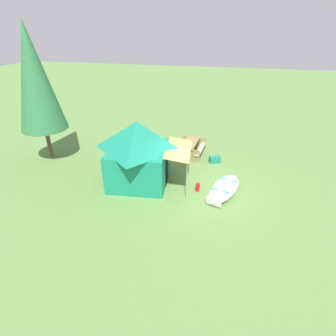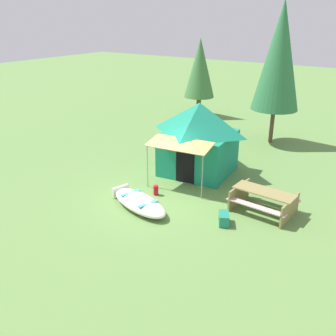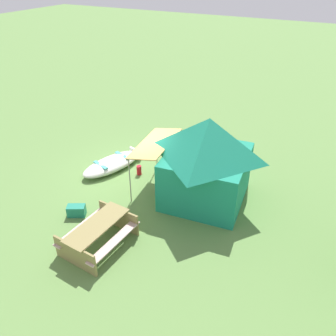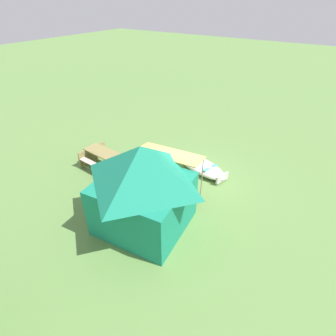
% 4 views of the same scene
% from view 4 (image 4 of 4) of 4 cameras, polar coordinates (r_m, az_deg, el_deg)
% --- Properties ---
extents(ground_plane, '(80.00, 80.00, 0.00)m').
position_cam_4_polar(ground_plane, '(10.94, 4.63, -3.12)').
color(ground_plane, '#5F8844').
extents(beached_rowboat, '(2.73, 1.71, 0.42)m').
position_cam_4_polar(beached_rowboat, '(11.61, 7.05, 0.42)').
color(beached_rowboat, silver).
rests_on(beached_rowboat, ground_plane).
extents(canvas_cabin_tent, '(3.11, 3.91, 2.90)m').
position_cam_4_polar(canvas_cabin_tent, '(8.23, -5.32, -3.93)').
color(canvas_cabin_tent, '#198566').
rests_on(canvas_cabin_tent, ground_plane).
extents(picnic_table, '(2.09, 1.57, 0.76)m').
position_cam_4_polar(picnic_table, '(11.88, -13.03, 2.04)').
color(picnic_table, olive).
rests_on(picnic_table, ground_plane).
extents(cooler_box, '(0.53, 0.63, 0.36)m').
position_cam_4_polar(cooler_box, '(12.48, -5.91, 2.80)').
color(cooler_box, '#208167').
rests_on(cooler_box, ground_plane).
extents(fuel_can, '(0.20, 0.20, 0.37)m').
position_cam_4_polar(fuel_can, '(10.75, 4.80, -2.64)').
color(fuel_can, red).
rests_on(fuel_can, ground_plane).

